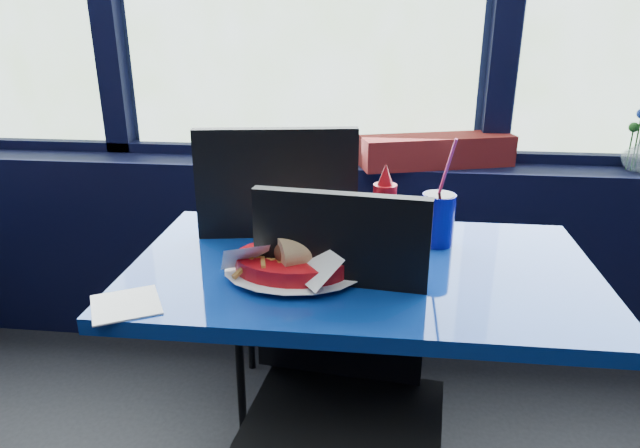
% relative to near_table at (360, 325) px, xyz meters
% --- Properties ---
extents(window_sill, '(5.00, 0.26, 0.80)m').
position_rel_near_table_xyz_m(window_sill, '(-0.30, 0.87, -0.17)').
color(window_sill, black).
rests_on(window_sill, ground).
extents(near_table, '(1.20, 0.70, 0.75)m').
position_rel_near_table_xyz_m(near_table, '(0.00, 0.00, 0.00)').
color(near_table, black).
rests_on(near_table, ground).
extents(chair_near_front, '(0.49, 0.49, 0.98)m').
position_rel_near_table_xyz_m(chair_near_front, '(-0.04, -0.24, -0.00)').
color(chair_near_front, black).
rests_on(chair_near_front, ground).
extents(chair_near_back, '(0.55, 0.56, 1.07)m').
position_rel_near_table_xyz_m(chair_near_back, '(-0.23, 0.31, 0.05)').
color(chair_near_back, black).
rests_on(chair_near_back, ground).
extents(planter_box, '(0.61, 0.31, 0.12)m').
position_rel_near_table_xyz_m(planter_box, '(0.25, 0.84, 0.29)').
color(planter_box, maroon).
rests_on(planter_box, window_sill).
extents(flower_vase, '(0.15, 0.15, 0.25)m').
position_rel_near_table_xyz_m(flower_vase, '(1.00, 0.85, 0.31)').
color(flower_vase, silver).
rests_on(flower_vase, window_sill).
extents(food_basket, '(0.33, 0.32, 0.11)m').
position_rel_near_table_xyz_m(food_basket, '(-0.16, -0.08, 0.22)').
color(food_basket, '#B20B13').
rests_on(food_basket, near_table).
extents(ketchup_bottle, '(0.06, 0.06, 0.24)m').
position_rel_near_table_xyz_m(ketchup_bottle, '(0.05, 0.12, 0.29)').
color(ketchup_bottle, '#B20B13').
rests_on(ketchup_bottle, near_table).
extents(soda_cup, '(0.09, 0.09, 0.31)m').
position_rel_near_table_xyz_m(soda_cup, '(0.20, 0.16, 0.26)').
color(soda_cup, '#0B0C83').
rests_on(soda_cup, near_table).
extents(napkin, '(0.20, 0.20, 0.00)m').
position_rel_near_table_xyz_m(napkin, '(-0.52, -0.28, 0.18)').
color(napkin, white).
rests_on(napkin, near_table).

